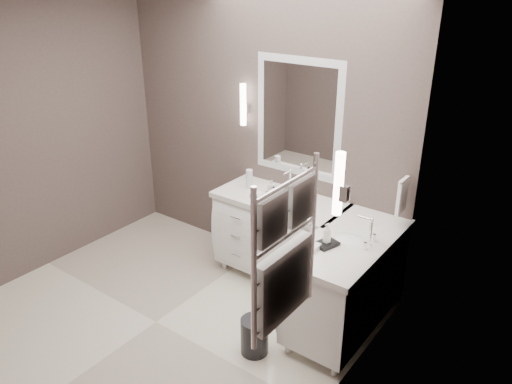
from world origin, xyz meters
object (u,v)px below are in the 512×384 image
Objects in this scene: vanity_right at (347,278)px; waste_bin at (254,336)px; towel_ladder at (285,259)px; vanity_back at (280,232)px.

waste_bin is (-0.43, -0.69, -0.33)m from vanity_right.
vanity_right is 1.38× the size of towel_ladder.
vanity_back is at bearing 124.10° from towel_ladder.
vanity_right is 4.05× the size of waste_bin.
waste_bin is (-0.65, 0.61, -1.24)m from towel_ladder.
towel_ladder is at bearing -55.90° from vanity_back.
towel_ladder is at bearing -80.16° from vanity_right.
vanity_right is 0.87m from waste_bin.
towel_ladder is 1.53m from waste_bin.
towel_ladder reaches higher than waste_bin.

